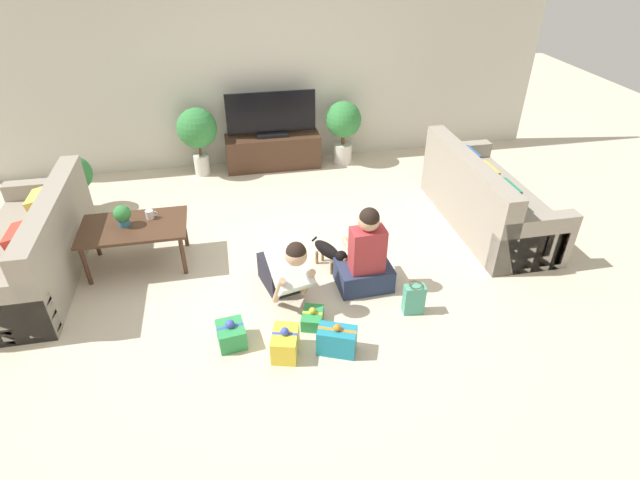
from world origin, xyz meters
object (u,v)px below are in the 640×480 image
object	(u,v)px
mug	(150,214)
tabletop_plant	(122,215)
potted_plant_back_right	(343,124)
dog	(330,252)
person_kneeling	(285,267)
person_sitting	(365,259)
gift_box_b	(313,318)
gift_box_d	(337,340)
sofa_left	(34,251)
sofa_right	(485,200)
coffee_table	(134,230)
tv	(271,117)
gift_box_c	(285,343)
potted_plant_corner_left	(75,177)
tv_console	(273,151)
gift_bag_a	(414,299)
gift_box_a	(231,334)
potted_plant_back_left	(197,131)

from	to	relation	value
mug	tabletop_plant	bearing A→B (deg)	-158.37
potted_plant_back_right	dog	distance (m)	2.70
person_kneeling	person_sitting	world-z (taller)	person_sitting
gift_box_b	gift_box_d	distance (m)	0.40
sofa_left	sofa_right	bearing A→B (deg)	91.07
gift_box_d	mug	world-z (taller)	mug
coffee_table	tv	distance (m)	2.72
coffee_table	gift_box_c	world-z (taller)	coffee_table
gift_box_d	potted_plant_corner_left	bearing A→B (deg)	130.92
tabletop_plant	gift_box_c	bearing A→B (deg)	-48.73
gift_box_d	mug	distance (m)	2.38
coffee_table	tv	bearing A→B (deg)	52.14
sofa_right	potted_plant_corner_left	bearing A→B (deg)	74.91
tv_console	sofa_right	bearing A→B (deg)	-42.93
potted_plant_corner_left	gift_bag_a	world-z (taller)	potted_plant_corner_left
person_kneeling	person_sitting	size ratio (longest dim) A/B	0.90
dog	gift_box_c	bearing A→B (deg)	-147.51
coffee_table	potted_plant_back_right	distance (m)	3.39
sofa_left	gift_bag_a	bearing A→B (deg)	70.39
dog	tabletop_plant	bearing A→B (deg)	137.93
person_kneeling	gift_box_b	world-z (taller)	person_kneeling
potted_plant_corner_left	gift_box_a	distance (m)	3.20
gift_box_b	gift_box_d	bearing A→B (deg)	-69.52
potted_plant_back_right	potted_plant_back_left	bearing A→B (deg)	180.00
coffee_table	person_sitting	xyz separation A→B (m)	(2.20, -0.83, -0.09)
person_sitting	sofa_left	bearing A→B (deg)	-16.47
coffee_table	gift_bag_a	distance (m)	2.86
coffee_table	dog	bearing A→B (deg)	-14.03
sofa_right	mug	bearing A→B (deg)	89.18
coffee_table	tv_console	distance (m)	2.71
tv	mug	size ratio (longest dim) A/B	10.28
dog	mug	size ratio (longest dim) A/B	4.03
tv	gift_box_d	xyz separation A→B (m)	(0.08, -3.76, -0.62)
potted_plant_back_left	person_sitting	distance (m)	3.32
potted_plant_corner_left	gift_box_b	world-z (taller)	potted_plant_corner_left
gift_box_c	sofa_left	bearing A→B (deg)	146.00
person_kneeling	gift_box_a	distance (m)	0.80
potted_plant_corner_left	gift_box_d	xyz separation A→B (m)	(2.56, -2.96, -0.33)
tv	dog	size ratio (longest dim) A/B	2.55
gift_box_d	sofa_left	bearing A→B (deg)	149.50
potted_plant_back_left	coffee_table	bearing A→B (deg)	-107.16
gift_bag_a	coffee_table	bearing A→B (deg)	153.26
gift_box_a	person_sitting	bearing A→B (deg)	21.89
person_kneeling	gift_box_d	size ratio (longest dim) A/B	2.23
coffee_table	person_kneeling	bearing A→B (deg)	-29.96
potted_plant_back_left	dog	size ratio (longest dim) A/B	1.96
sofa_left	potted_plant_corner_left	distance (m)	1.37
person_kneeling	gift_bag_a	size ratio (longest dim) A/B	2.53
potted_plant_back_right	person_sitting	distance (m)	2.96
gift_box_c	gift_bag_a	distance (m)	1.26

